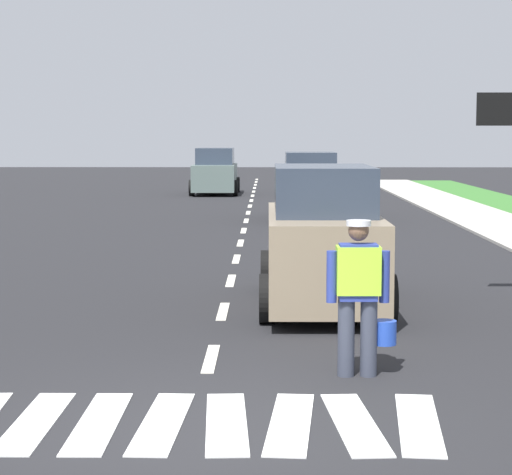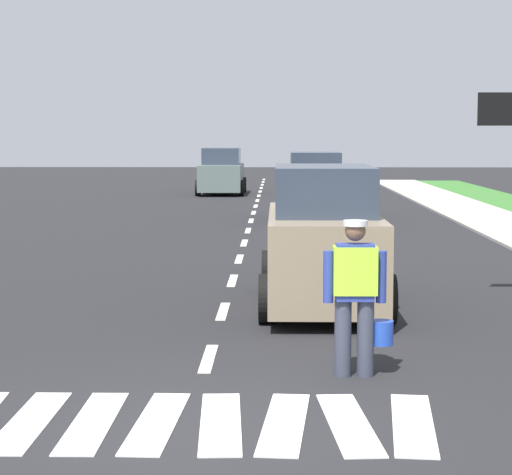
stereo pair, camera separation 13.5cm
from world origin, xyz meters
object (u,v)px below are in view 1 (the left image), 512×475
(road_worker, at_px, (360,290))
(car_oncoming_third, at_px, (215,173))
(car_outgoing_far, at_px, (310,188))
(car_outgoing_ahead, at_px, (322,241))

(road_worker, bearing_deg, car_oncoming_third, 95.85)
(car_outgoing_far, relative_size, car_oncoming_third, 0.90)
(road_worker, distance_m, car_oncoming_third, 32.08)
(car_oncoming_third, bearing_deg, car_outgoing_ahead, -83.60)
(car_outgoing_far, bearing_deg, car_oncoming_third, 105.91)
(car_outgoing_far, relative_size, car_outgoing_ahead, 0.88)
(car_outgoing_far, distance_m, car_outgoing_ahead, 15.18)
(car_outgoing_far, height_order, car_oncoming_third, car_outgoing_far)
(road_worker, height_order, car_oncoming_third, car_oncoming_third)
(road_worker, distance_m, car_outgoing_far, 19.41)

